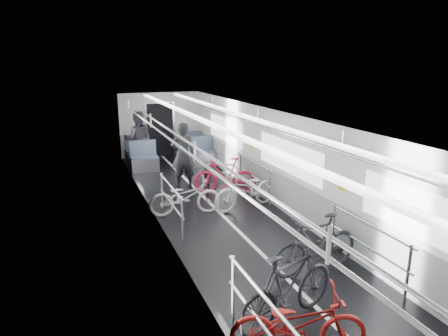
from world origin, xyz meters
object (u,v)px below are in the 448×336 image
(bike_right_far, at_px, (225,176))
(person_seated, at_px, (138,139))
(bike_left_far, at_px, (185,196))
(bike_aisle, at_px, (207,171))
(bike_right_mid, at_px, (246,190))
(person_standing, at_px, (183,155))
(bike_left_mid, at_px, (288,287))
(bike_left_near, at_px, (298,324))
(bike_right_near, at_px, (316,244))

(bike_right_far, height_order, person_seated, person_seated)
(bike_left_far, xyz_separation_m, bike_aisle, (1.22, 1.96, -0.02))
(bike_right_mid, distance_m, person_standing, 2.48)
(person_standing, bearing_deg, bike_right_mid, 124.88)
(bike_right_mid, bearing_deg, person_standing, -168.53)
(bike_left_mid, distance_m, person_standing, 6.53)
(bike_aisle, distance_m, person_standing, 0.86)
(bike_aisle, distance_m, person_seated, 3.34)
(bike_right_mid, relative_size, bike_right_far, 1.07)
(bike_left_near, height_order, bike_right_near, bike_right_near)
(bike_left_far, distance_m, person_standing, 2.19)
(bike_right_far, xyz_separation_m, person_seated, (-1.68, 3.87, 0.44))
(bike_left_near, relative_size, bike_aisle, 1.04)
(bike_left_near, relative_size, bike_right_near, 0.98)
(bike_right_near, xyz_separation_m, bike_right_mid, (0.15, 3.23, -0.04))
(bike_right_mid, xyz_separation_m, person_seated, (-1.78, 5.08, 0.47))
(bike_left_near, relative_size, bike_left_far, 1.00)
(bike_aisle, bearing_deg, person_seated, 131.31)
(bike_left_near, xyz_separation_m, bike_right_mid, (1.51, 4.88, 0.03))
(bike_left_far, relative_size, bike_aisle, 1.04)
(bike_left_near, relative_size, bike_right_mid, 0.93)
(bike_left_far, bearing_deg, bike_right_far, -46.61)
(bike_aisle, height_order, person_seated, person_seated)
(bike_left_far, bearing_deg, person_standing, -7.49)
(bike_right_near, height_order, person_standing, person_standing)
(bike_left_far, bearing_deg, bike_left_near, -172.81)
(bike_left_near, bearing_deg, bike_left_far, 19.77)
(bike_left_mid, distance_m, bike_right_far, 5.62)
(bike_left_mid, relative_size, bike_right_near, 1.06)
(bike_right_near, xyz_separation_m, person_seated, (-1.63, 8.31, 0.43))
(bike_right_mid, distance_m, person_seated, 5.40)
(bike_left_mid, height_order, bike_right_far, bike_left_mid)
(bike_right_mid, height_order, bike_right_far, bike_right_far)
(bike_left_far, height_order, person_seated, person_seated)
(bike_right_far, relative_size, person_standing, 0.90)
(bike_aisle, bearing_deg, bike_left_far, -107.33)
(bike_right_far, height_order, bike_aisle, bike_right_far)
(bike_left_near, xyz_separation_m, bike_aisle, (1.22, 7.01, -0.02))
(bike_left_near, bearing_deg, bike_right_far, 6.65)
(bike_right_far, bearing_deg, person_seated, -137.02)
(person_standing, xyz_separation_m, person_seated, (-0.80, 2.85, 0.00))
(bike_aisle, bearing_deg, bike_left_near, -85.25)
(bike_right_near, xyz_separation_m, bike_right_far, (0.05, 4.44, -0.01))
(bike_right_mid, bearing_deg, bike_aisle, 175.59)
(bike_right_far, height_order, person_standing, person_standing)
(person_seated, bearing_deg, person_standing, 115.39)
(bike_right_near, relative_size, person_standing, 0.92)
(bike_right_mid, distance_m, bike_aisle, 2.15)
(bike_right_near, bearing_deg, person_standing, -175.69)
(bike_left_far, bearing_deg, bike_right_mid, -89.06)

